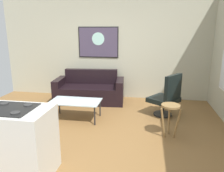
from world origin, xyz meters
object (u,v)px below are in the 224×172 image
object	(u,v)px
coffee_table	(76,102)
wall_painting	(98,42)
couch	(90,91)
armchair	(167,97)
bar_stool	(170,112)

from	to	relation	value
coffee_table	wall_painting	bearing A→B (deg)	86.46
couch	armchair	bearing A→B (deg)	-20.62
bar_stool	coffee_table	bearing A→B (deg)	165.85
armchair	coffee_table	bearing A→B (deg)	-165.75
armchair	wall_painting	xyz separation A→B (m)	(-1.83, 1.27, 1.10)
couch	wall_painting	size ratio (longest dim) A/B	1.66
couch	bar_stool	distance (m)	2.61
couch	armchair	size ratio (longest dim) A/B	1.94
coffee_table	wall_painting	xyz separation A→B (m)	(0.11, 1.77, 1.17)
coffee_table	couch	bearing A→B (deg)	90.96
couch	coffee_table	distance (m)	1.24
bar_stool	couch	bearing A→B (deg)	138.61
coffee_table	bar_stool	distance (m)	1.99
coffee_table	armchair	distance (m)	2.01
bar_stool	wall_painting	distance (m)	3.09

